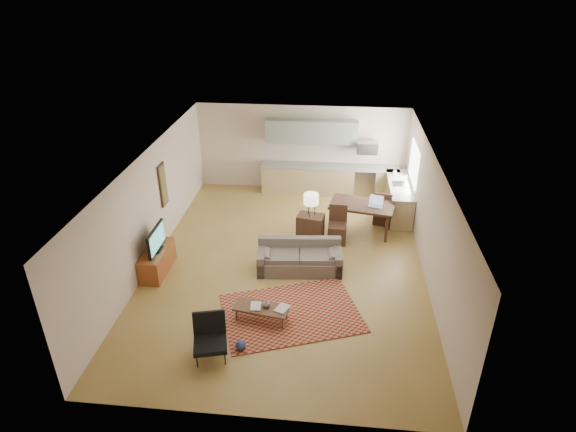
# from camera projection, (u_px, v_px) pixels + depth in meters

# --- Properties ---
(room) EXTENTS (9.00, 9.00, 9.00)m
(room) POSITION_uv_depth(u_px,v_px,m) (287.00, 214.00, 11.05)
(room) COLOR olive
(room) RESTS_ON ground
(kitchen_counter_back) EXTENTS (4.26, 0.64, 0.92)m
(kitchen_counter_back) POSITION_uv_depth(u_px,v_px,m) (329.00, 180.00, 15.07)
(kitchen_counter_back) COLOR tan
(kitchen_counter_back) RESTS_ON ground
(kitchen_counter_right) EXTENTS (0.64, 2.26, 0.92)m
(kitchen_counter_right) POSITION_uv_depth(u_px,v_px,m) (399.00, 199.00, 13.84)
(kitchen_counter_right) COLOR tan
(kitchen_counter_right) RESTS_ON ground
(kitchen_range) EXTENTS (0.62, 0.62, 0.90)m
(kitchen_range) POSITION_uv_depth(u_px,v_px,m) (365.00, 181.00, 14.97)
(kitchen_range) COLOR #A5A8AD
(kitchen_range) RESTS_ON ground
(kitchen_microwave) EXTENTS (0.62, 0.40, 0.35)m
(kitchen_microwave) POSITION_uv_depth(u_px,v_px,m) (367.00, 148.00, 14.48)
(kitchen_microwave) COLOR #A5A8AD
(kitchen_microwave) RESTS_ON room
(upper_cabinets) EXTENTS (2.80, 0.34, 0.70)m
(upper_cabinets) POSITION_uv_depth(u_px,v_px,m) (311.00, 132.00, 14.56)
(upper_cabinets) COLOR gray
(upper_cabinets) RESTS_ON room
(window_right) EXTENTS (0.02, 1.40, 1.05)m
(window_right) POSITION_uv_depth(u_px,v_px,m) (414.00, 164.00, 13.31)
(window_right) COLOR white
(window_right) RESTS_ON room
(wall_art_left) EXTENTS (0.06, 0.42, 1.10)m
(wall_art_left) POSITION_uv_depth(u_px,v_px,m) (163.00, 185.00, 12.04)
(wall_art_left) COLOR olive
(wall_art_left) RESTS_ON room
(triptych) EXTENTS (1.70, 0.04, 0.50)m
(triptych) POSITION_uv_depth(u_px,v_px,m) (299.00, 136.00, 14.81)
(triptych) COLOR beige
(triptych) RESTS_ON room
(rug) EXTENTS (3.25, 2.74, 0.02)m
(rug) POSITION_uv_depth(u_px,v_px,m) (291.00, 313.00, 10.01)
(rug) COLOR maroon
(rug) RESTS_ON floor
(sofa) EXTENTS (2.13, 1.08, 0.72)m
(sofa) POSITION_uv_depth(u_px,v_px,m) (300.00, 257.00, 11.28)
(sofa) COLOR #61574F
(sofa) RESTS_ON floor
(coffee_table) EXTENTS (1.17, 0.63, 0.33)m
(coffee_table) POSITION_uv_depth(u_px,v_px,m) (262.00, 314.00, 9.75)
(coffee_table) COLOR #4A2F1D
(coffee_table) RESTS_ON floor
(book_a) EXTENTS (0.25, 0.32, 0.03)m
(book_a) POSITION_uv_depth(u_px,v_px,m) (250.00, 306.00, 9.68)
(book_a) COLOR maroon
(book_a) RESTS_ON coffee_table
(book_b) EXTENTS (0.45, 0.47, 0.02)m
(book_b) POSITION_uv_depth(u_px,v_px,m) (277.00, 307.00, 9.67)
(book_b) COLOR navy
(book_b) RESTS_ON coffee_table
(vase) EXTENTS (0.20, 0.20, 0.17)m
(vase) POSITION_uv_depth(u_px,v_px,m) (266.00, 303.00, 9.65)
(vase) COLOR black
(vase) RESTS_ON coffee_table
(armchair) EXTENTS (0.85, 0.85, 0.80)m
(armchair) POSITION_uv_depth(u_px,v_px,m) (210.00, 340.00, 8.74)
(armchair) COLOR black
(armchair) RESTS_ON floor
(tv_credenza) EXTENTS (0.49, 1.26, 0.58)m
(tv_credenza) POSITION_uv_depth(u_px,v_px,m) (157.00, 261.00, 11.26)
(tv_credenza) COLOR brown
(tv_credenza) RESTS_ON floor
(tv) EXTENTS (0.10, 0.97, 0.58)m
(tv) POSITION_uv_depth(u_px,v_px,m) (156.00, 239.00, 10.99)
(tv) COLOR black
(tv) RESTS_ON tv_credenza
(console_table) EXTENTS (0.74, 0.56, 0.78)m
(console_table) POSITION_uv_depth(u_px,v_px,m) (310.00, 229.00, 12.42)
(console_table) COLOR #331F16
(console_table) RESTS_ON floor
(table_lamp) EXTENTS (0.47, 0.47, 0.62)m
(table_lamp) POSITION_uv_depth(u_px,v_px,m) (311.00, 204.00, 12.10)
(table_lamp) COLOR beige
(table_lamp) RESTS_ON console_table
(dining_table) EXTENTS (1.81, 1.26, 0.84)m
(dining_table) POSITION_uv_depth(u_px,v_px,m) (361.00, 218.00, 12.88)
(dining_table) COLOR #331F16
(dining_table) RESTS_ON floor
(dining_chair_near) EXTENTS (0.49, 0.51, 0.99)m
(dining_chair_near) POSITION_uv_depth(u_px,v_px,m) (337.00, 225.00, 12.37)
(dining_chair_near) COLOR #331F16
(dining_chair_near) RESTS_ON floor
(dining_chair_far) EXTENTS (0.56, 0.58, 0.99)m
(dining_chair_far) POSITION_uv_depth(u_px,v_px,m) (383.00, 206.00, 13.33)
(dining_chair_far) COLOR #331F16
(dining_chair_far) RESTS_ON floor
(laptop) EXTENTS (0.41, 0.35, 0.27)m
(laptop) POSITION_uv_depth(u_px,v_px,m) (376.00, 202.00, 12.50)
(laptop) COLOR #A5A8AD
(laptop) RESTS_ON dining_table
(soap_bottle) EXTENTS (0.13, 0.13, 0.19)m
(soap_bottle) POSITION_uv_depth(u_px,v_px,m) (395.00, 172.00, 14.19)
(soap_bottle) COLOR beige
(soap_bottle) RESTS_ON kitchen_counter_right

